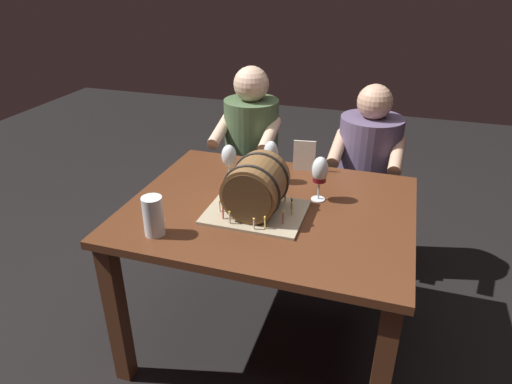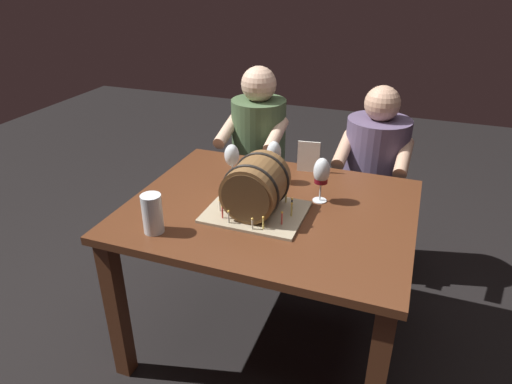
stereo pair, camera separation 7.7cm
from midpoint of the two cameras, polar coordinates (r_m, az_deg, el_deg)
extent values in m
plane|color=black|center=(2.45, 2.50, -17.43)|extent=(8.00, 8.00, 0.00)
cube|color=#562D19|center=(2.00, 2.92, -2.21)|extent=(1.22, 0.99, 0.03)
cube|color=#562D19|center=(2.12, -15.92, -13.96)|extent=(0.07, 0.07, 0.72)
cube|color=#562D19|center=(1.83, 15.91, -21.91)|extent=(0.07, 0.07, 0.72)
cube|color=#562D19|center=(2.72, -5.56, -2.98)|extent=(0.07, 0.07, 0.72)
cube|color=#562D19|center=(2.50, 18.01, -7.23)|extent=(0.07, 0.07, 0.72)
cube|color=tan|center=(1.93, 1.15, -2.49)|extent=(0.41, 0.33, 0.01)
cylinder|color=brown|center=(1.88, 1.18, 0.73)|extent=(0.23, 0.24, 0.23)
cylinder|color=#46301B|center=(1.77, -0.11, -0.90)|extent=(0.20, 0.00, 0.20)
cylinder|color=#46301B|center=(1.98, 2.34, 2.19)|extent=(0.20, 0.00, 0.20)
torus|color=black|center=(1.82, 0.49, -0.15)|extent=(0.25, 0.01, 0.25)
torus|color=black|center=(1.93, 1.84, 1.55)|extent=(0.25, 0.01, 0.25)
cylinder|color=#EAD666|center=(1.89, 5.62, -2.31)|extent=(0.01, 0.01, 0.05)
sphere|color=#F9C64C|center=(1.87, 5.66, -1.46)|extent=(0.01, 0.01, 0.01)
cylinder|color=black|center=(1.94, 5.63, -1.60)|extent=(0.01, 0.01, 0.05)
sphere|color=#F9C64C|center=(1.92, 5.67, -0.85)|extent=(0.01, 0.01, 0.01)
cylinder|color=#EAD666|center=(1.99, 4.87, -0.74)|extent=(0.01, 0.01, 0.04)
sphere|color=#F9C64C|center=(1.98, 4.90, -0.01)|extent=(0.01, 0.01, 0.01)
cylinder|color=black|center=(2.04, 2.67, 0.15)|extent=(0.01, 0.01, 0.05)
sphere|color=#F9C64C|center=(2.03, 2.69, 0.92)|extent=(0.01, 0.01, 0.01)
cylinder|color=black|center=(2.05, 1.33, 0.29)|extent=(0.01, 0.01, 0.05)
sphere|color=#F9C64C|center=(2.04, 1.34, 1.06)|extent=(0.01, 0.01, 0.01)
cylinder|color=silver|center=(2.03, -1.27, -0.02)|extent=(0.01, 0.01, 0.05)
sphere|color=#F9C64C|center=(2.02, -1.27, 0.72)|extent=(0.01, 0.01, 0.01)
cylinder|color=black|center=(2.00, -2.42, -0.51)|extent=(0.01, 0.01, 0.05)
sphere|color=#F9C64C|center=(1.99, -2.44, 0.23)|extent=(0.01, 0.01, 0.01)
cylinder|color=silver|center=(1.92, -3.38, -1.76)|extent=(0.01, 0.01, 0.04)
sphere|color=#F9C64C|center=(1.91, -3.40, -1.04)|extent=(0.01, 0.01, 0.01)
cylinder|color=#D64C47|center=(1.87, -3.02, -2.57)|extent=(0.01, 0.01, 0.05)
sphere|color=#F9C64C|center=(1.85, -3.05, -1.72)|extent=(0.01, 0.01, 0.01)
cylinder|color=silver|center=(1.83, -2.21, -3.24)|extent=(0.01, 0.01, 0.05)
sphere|color=#F9C64C|center=(1.82, -2.23, -2.44)|extent=(0.01, 0.01, 0.01)
cylinder|color=silver|center=(1.79, 0.71, -4.09)|extent=(0.01, 0.01, 0.04)
sphere|color=#F9C64C|center=(1.78, 0.72, -3.37)|extent=(0.01, 0.01, 0.01)
cylinder|color=#EAD666|center=(1.79, 2.15, -4.00)|extent=(0.01, 0.01, 0.05)
sphere|color=#F9C64C|center=(1.78, 2.17, -3.20)|extent=(0.01, 0.01, 0.01)
cylinder|color=#D64C47|center=(1.83, 4.46, -3.38)|extent=(0.01, 0.01, 0.05)
sphere|color=#F9C64C|center=(1.81, 4.49, -2.56)|extent=(0.01, 0.01, 0.01)
cylinder|color=white|center=(2.21, 3.18, 1.32)|extent=(0.07, 0.07, 0.00)
cylinder|color=white|center=(2.19, 3.20, 2.38)|extent=(0.01, 0.01, 0.09)
ellipsoid|color=white|center=(2.15, 3.27, 4.85)|extent=(0.07, 0.07, 0.12)
cylinder|color=pink|center=(2.16, 3.25, 3.90)|extent=(0.06, 0.06, 0.03)
cylinder|color=white|center=(2.19, -1.93, 1.13)|extent=(0.07, 0.07, 0.00)
cylinder|color=white|center=(2.17, -1.95, 2.22)|extent=(0.01, 0.01, 0.09)
ellipsoid|color=white|center=(2.13, -1.99, 4.58)|extent=(0.07, 0.07, 0.11)
cylinder|color=white|center=(2.06, 8.99, -1.05)|extent=(0.06, 0.06, 0.00)
cylinder|color=white|center=(2.04, 9.08, 0.02)|extent=(0.01, 0.01, 0.08)
ellipsoid|color=white|center=(1.99, 9.29, 2.59)|extent=(0.07, 0.07, 0.12)
cylinder|color=maroon|center=(2.01, 9.22, 1.71)|extent=(0.06, 0.06, 0.04)
cylinder|color=white|center=(1.81, -11.58, -2.67)|extent=(0.08, 0.08, 0.16)
cylinder|color=#C6842D|center=(1.82, -11.49, -3.51)|extent=(0.07, 0.07, 0.10)
cylinder|color=white|center=(1.79, -11.65, -2.00)|extent=(0.07, 0.07, 0.01)
cube|color=silver|center=(2.30, 7.52, 4.36)|extent=(0.11, 0.02, 0.16)
cube|color=#2A3A24|center=(3.02, 1.04, -2.48)|extent=(0.34, 0.32, 0.45)
cylinder|color=#47603D|center=(2.81, 1.12, 6.22)|extent=(0.34, 0.34, 0.53)
sphere|color=beige|center=(2.70, 1.19, 13.28)|extent=(0.21, 0.21, 0.21)
cylinder|color=beige|center=(2.61, 3.37, 7.07)|extent=(0.08, 0.31, 0.14)
cylinder|color=beige|center=(2.70, -2.71, 7.74)|extent=(0.08, 0.31, 0.14)
cube|color=#372D40|center=(2.90, 14.29, -4.78)|extent=(0.34, 0.32, 0.45)
cylinder|color=#5B4C6B|center=(2.69, 15.41, 3.77)|extent=(0.36, 0.36, 0.49)
sphere|color=tan|center=(2.58, 16.32, 10.52)|extent=(0.19, 0.19, 0.19)
cylinder|color=tan|center=(2.52, 18.77, 4.07)|extent=(0.08, 0.31, 0.14)
cylinder|color=tan|center=(2.55, 11.76, 5.23)|extent=(0.08, 0.31, 0.14)
camera|label=1|loc=(0.04, -88.83, 0.60)|focal=32.11mm
camera|label=2|loc=(0.04, 91.17, -0.60)|focal=32.11mm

